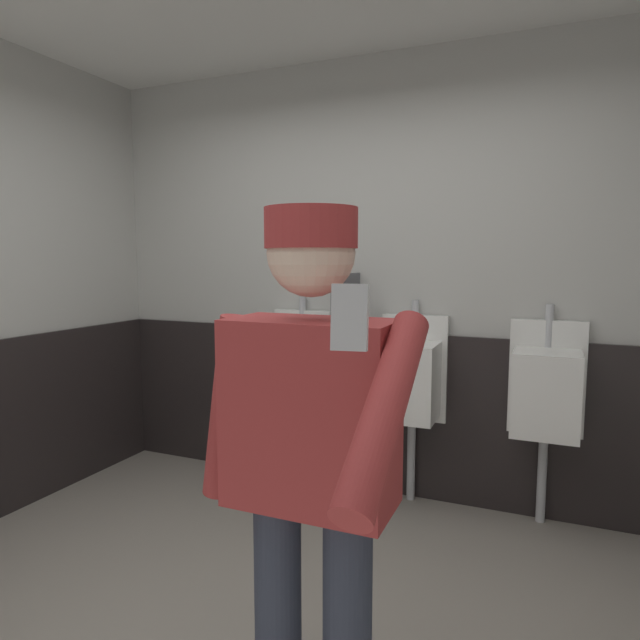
# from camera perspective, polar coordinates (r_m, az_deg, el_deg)

# --- Properties ---
(wall_back) EXTENTS (4.29, 0.12, 2.72)m
(wall_back) POSITION_cam_1_polar(r_m,az_deg,el_deg) (3.52, 5.49, 4.27)
(wall_back) COLOR #B2B2AD
(wall_back) RESTS_ON ground_plane
(wainscot_band_back) EXTENTS (3.69, 0.03, 1.03)m
(wainscot_band_back) POSITION_cam_1_polar(r_m,az_deg,el_deg) (3.58, 4.98, -9.40)
(wainscot_band_back) COLOR black
(wainscot_band_back) RESTS_ON ground_plane
(urinal_left) EXTENTS (0.40, 0.34, 1.24)m
(urinal_left) POSITION_cam_1_polar(r_m,az_deg,el_deg) (3.55, -2.63, -5.16)
(urinal_left) COLOR white
(urinal_left) RESTS_ON ground_plane
(urinal_middle) EXTENTS (0.40, 0.34, 1.24)m
(urinal_middle) POSITION_cam_1_polar(r_m,az_deg,el_deg) (3.30, 9.28, -6.12)
(urinal_middle) COLOR white
(urinal_middle) RESTS_ON ground_plane
(urinal_right) EXTENTS (0.40, 0.34, 1.24)m
(urinal_right) POSITION_cam_1_polar(r_m,az_deg,el_deg) (3.21, 22.48, -6.88)
(urinal_right) COLOR white
(urinal_right) RESTS_ON ground_plane
(privacy_divider_panel) EXTENTS (0.04, 0.40, 0.90)m
(privacy_divider_panel) POSITION_cam_1_polar(r_m,az_deg,el_deg) (3.31, 2.71, -2.96)
(privacy_divider_panel) COLOR #4C4C51
(person) EXTENTS (0.68, 0.60, 1.62)m
(person) POSITION_cam_1_polar(r_m,az_deg,el_deg) (1.56, -1.03, -12.94)
(person) COLOR #2D3342
(person) RESTS_ON ground_plane
(cell_phone) EXTENTS (0.06, 0.04, 0.11)m
(cell_phone) POSITION_cam_1_polar(r_m,az_deg,el_deg) (0.90, 3.12, 0.27)
(cell_phone) COLOR silver
(soap_dispenser) EXTENTS (0.10, 0.07, 0.18)m
(soap_dispenser) POSITION_cam_1_polar(r_m,az_deg,el_deg) (3.45, 3.82, 1.77)
(soap_dispenser) COLOR silver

